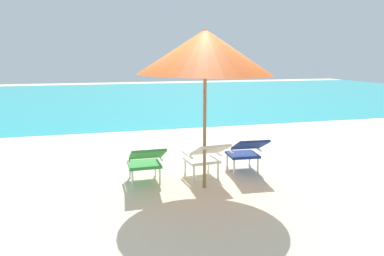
{
  "coord_description": "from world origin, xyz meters",
  "views": [
    {
      "loc": [
        -1.69,
        -5.91,
        2.02
      ],
      "look_at": [
        0.0,
        0.3,
        0.75
      ],
      "focal_mm": 33.83,
      "sensor_mm": 36.0,
      "label": 1
    }
  ],
  "objects_px": {
    "lounge_chair_left": "(146,160)",
    "beach_umbrella_center": "(205,52)",
    "lounge_chair_right": "(246,150)",
    "lounge_chair_center": "(205,156)"
  },
  "relations": [
    {
      "from": "lounge_chair_right",
      "to": "beach_umbrella_center",
      "type": "bearing_deg",
      "value": -150.2
    },
    {
      "from": "lounge_chair_center",
      "to": "lounge_chair_right",
      "type": "bearing_deg",
      "value": 9.92
    },
    {
      "from": "lounge_chair_left",
      "to": "beach_umbrella_center",
      "type": "height_order",
      "value": "beach_umbrella_center"
    },
    {
      "from": "lounge_chair_center",
      "to": "lounge_chair_right",
      "type": "height_order",
      "value": "same"
    },
    {
      "from": "lounge_chair_left",
      "to": "lounge_chair_center",
      "type": "distance_m",
      "value": 1.0
    },
    {
      "from": "lounge_chair_left",
      "to": "beach_umbrella_center",
      "type": "bearing_deg",
      "value": -24.39
    },
    {
      "from": "lounge_chair_left",
      "to": "lounge_chair_right",
      "type": "xyz_separation_m",
      "value": [
        1.79,
        0.14,
        0.0
      ]
    },
    {
      "from": "beach_umbrella_center",
      "to": "lounge_chair_center",
      "type": "bearing_deg",
      "value": 70.58
    },
    {
      "from": "lounge_chair_left",
      "to": "lounge_chair_right",
      "type": "bearing_deg",
      "value": 4.49
    },
    {
      "from": "lounge_chair_left",
      "to": "lounge_chair_center",
      "type": "bearing_deg",
      "value": 0.15
    }
  ]
}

